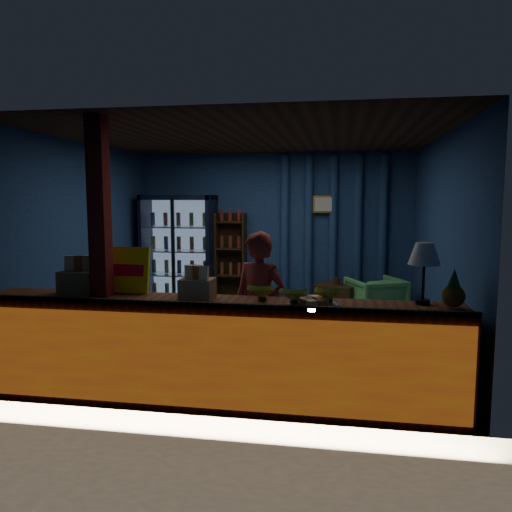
{
  "coord_description": "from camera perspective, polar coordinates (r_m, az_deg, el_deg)",
  "views": [
    {
      "loc": [
        1.11,
        -6.15,
        1.87
      ],
      "look_at": [
        0.11,
        -0.2,
        1.15
      ],
      "focal_mm": 35.0,
      "sensor_mm": 36.0,
      "label": 1
    }
  ],
  "objects": [
    {
      "name": "support_post",
      "position": [
        4.8,
        -17.27,
        -0.34
      ],
      "size": [
        0.16,
        0.16,
        2.6
      ],
      "primitive_type": "cube",
      "color": "maroon",
      "rests_on": "ground"
    },
    {
      "name": "pineapple",
      "position": [
        4.43,
        21.65,
        -3.9
      ],
      "size": [
        0.19,
        0.19,
        0.32
      ],
      "color": "brown",
      "rests_on": "counter"
    },
    {
      "name": "curtain_folds",
      "position": [
        8.31,
        8.78,
        2.76
      ],
      "size": [
        1.74,
        0.14,
        2.5
      ],
      "color": "navy",
      "rests_on": "room_walls"
    },
    {
      "name": "ground",
      "position": [
        6.52,
        -0.67,
        -9.88
      ],
      "size": [
        4.6,
        4.6,
        0.0
      ],
      "primitive_type": "plane",
      "color": "#515154",
      "rests_on": "ground"
    },
    {
      "name": "pastry_tray",
      "position": [
        4.26,
        6.53,
        -5.4
      ],
      "size": [
        0.43,
        0.43,
        0.07
      ],
      "color": "silver",
      "rests_on": "counter"
    },
    {
      "name": "snack_box_left",
      "position": [
        5.03,
        -19.43,
        -2.65
      ],
      "size": [
        0.37,
        0.31,
        0.37
      ],
      "color": "#A58C50",
      "rests_on": "counter"
    },
    {
      "name": "beverage_cooler",
      "position": [
        8.55,
        -8.64,
        0.41
      ],
      "size": [
        1.2,
        0.62,
        1.9
      ],
      "color": "black",
      "rests_on": "ground"
    },
    {
      "name": "table_lamp",
      "position": [
        4.48,
        18.68,
        -0.03
      ],
      "size": [
        0.27,
        0.27,
        0.53
      ],
      "color": "black",
      "rests_on": "counter"
    },
    {
      "name": "yellow_sign",
      "position": [
        4.97,
        -15.09,
        -1.53
      ],
      "size": [
        0.56,
        0.13,
        0.44
      ],
      "color": "#FFF10D",
      "rests_on": "counter"
    },
    {
      "name": "banana_bunches",
      "position": [
        4.31,
        4.4,
        -4.31
      ],
      "size": [
        0.84,
        0.32,
        0.18
      ],
      "color": "yellow",
      "rests_on": "counter"
    },
    {
      "name": "snack_box_centre",
      "position": [
        4.52,
        -6.72,
        -3.59
      ],
      "size": [
        0.3,
        0.24,
        0.31
      ],
      "color": "#A58C50",
      "rests_on": "counter"
    },
    {
      "name": "green_chair",
      "position": [
        7.71,
        13.48,
        -4.88
      ],
      "size": [
        0.96,
        0.98,
        0.68
      ],
      "primitive_type": "imported",
      "rotation": [
        0.0,
        0.0,
        3.57
      ],
      "color": "#63C766",
      "rests_on": "ground"
    },
    {
      "name": "shopkeeper",
      "position": [
        4.9,
        0.29,
        -6.19
      ],
      "size": [
        0.65,
        0.53,
        1.54
      ],
      "primitive_type": "imported",
      "rotation": [
        0.0,
        0.0,
        -0.34
      ],
      "color": "maroon",
      "rests_on": "ground"
    },
    {
      "name": "soda_bottles",
      "position": [
        4.98,
        -18.5,
        -2.63
      ],
      "size": [
        0.28,
        0.18,
        0.34
      ],
      "color": "red",
      "rests_on": "counter"
    },
    {
      "name": "counter",
      "position": [
        4.6,
        -4.98,
        -10.87
      ],
      "size": [
        4.4,
        0.57,
        0.99
      ],
      "color": "brown",
      "rests_on": "ground"
    },
    {
      "name": "framed_picture",
      "position": [
        8.25,
        7.79,
        5.88
      ],
      "size": [
        0.36,
        0.04,
        0.28
      ],
      "color": "gold",
      "rests_on": "room_walls"
    },
    {
      "name": "bottle_shelf",
      "position": [
        8.48,
        -2.86,
        -0.52
      ],
      "size": [
        0.5,
        0.28,
        1.6
      ],
      "color": "#392712",
      "rests_on": "ground"
    },
    {
      "name": "side_table",
      "position": [
        7.77,
        9.16,
        -5.18
      ],
      "size": [
        0.71,
        0.62,
        0.64
      ],
      "color": "#392712",
      "rests_on": "ground"
    },
    {
      "name": "room_walls",
      "position": [
        6.26,
        -0.69,
        4.02
      ],
      "size": [
        4.6,
        4.6,
        4.6
      ],
      "color": "navy",
      "rests_on": "ground"
    }
  ]
}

